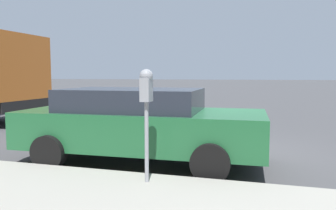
{
  "coord_description": "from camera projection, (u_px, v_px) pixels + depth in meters",
  "views": [
    {
      "loc": [
        -7.04,
        -0.75,
        1.71
      ],
      "look_at": [
        -2.35,
        0.57,
        1.26
      ],
      "focal_mm": 35.0,
      "sensor_mm": 36.0,
      "label": 1
    }
  ],
  "objects": [
    {
      "name": "ground_plane",
      "position": [
        222.0,
        154.0,
        7.11
      ],
      "size": [
        220.0,
        220.0,
        0.0
      ],
      "primitive_type": "plane",
      "color": "#424244"
    },
    {
      "name": "parking_meter",
      "position": [
        146.0,
        96.0,
        4.72
      ],
      "size": [
        0.21,
        0.19,
        1.66
      ],
      "color": "gray",
      "rests_on": "sidewalk"
    },
    {
      "name": "car_green",
      "position": [
        139.0,
        123.0,
        6.38
      ],
      "size": [
        2.16,
        4.73,
        1.44
      ],
      "rotation": [
        0.0,
        0.0,
        3.17
      ],
      "color": "#1E5B33",
      "rests_on": "ground_plane"
    }
  ]
}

